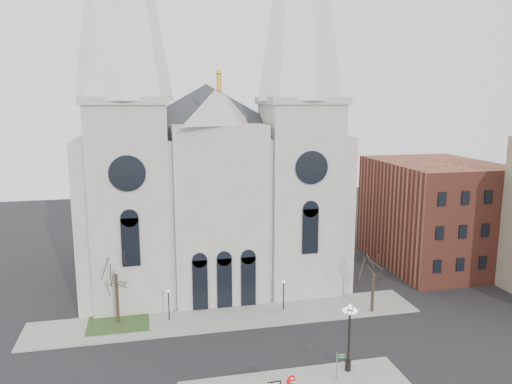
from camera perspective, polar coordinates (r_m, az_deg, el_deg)
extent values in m
plane|color=black|center=(43.42, -0.57, -20.13)|extent=(160.00, 160.00, 0.00)
cube|color=gray|center=(52.97, -3.16, -14.09)|extent=(40.00, 6.00, 0.14)
cube|color=#243F1B|center=(53.39, -15.44, -14.26)|extent=(6.00, 5.00, 0.18)
cube|color=#A29E97|center=(64.34, -5.47, -1.27)|extent=(30.00, 24.00, 18.00)
pyramid|color=#2D3035|center=(63.00, -5.71, 12.20)|extent=(33.00, 26.40, 6.00)
cube|color=#A29E97|center=(55.16, -14.20, -1.43)|extent=(8.00, 8.00, 22.00)
cylinder|color=black|center=(50.48, -14.50, 2.08)|extent=(3.60, 0.30, 3.60)
cube|color=#A29E97|center=(57.79, 4.97, -0.60)|extent=(8.00, 8.00, 22.00)
cylinder|color=black|center=(53.34, 6.36, 2.79)|extent=(3.60, 0.30, 3.60)
cube|color=#A29E97|center=(54.51, -4.14, -2.62)|extent=(10.00, 5.00, 19.50)
pyramid|color=#A29E97|center=(53.07, -4.31, 9.83)|extent=(11.00, 5.00, 4.00)
cube|color=brown|center=(71.29, 19.70, -2.33)|extent=(14.00, 18.00, 14.00)
cylinder|color=black|center=(52.39, -15.58, -11.74)|extent=(0.32, 0.32, 5.25)
cylinder|color=black|center=(54.72, 13.19, -11.23)|extent=(0.32, 0.32, 4.20)
cylinder|color=black|center=(52.24, -9.93, -12.73)|extent=(0.12, 0.12, 3.00)
sphere|color=white|center=(51.63, -9.99, -11.10)|extent=(0.32, 0.32, 0.32)
cylinder|color=black|center=(54.01, 3.16, -11.78)|extent=(0.12, 0.12, 3.00)
sphere|color=white|center=(53.42, 3.18, -10.19)|extent=(0.32, 0.32, 0.32)
cylinder|color=#BA110C|center=(38.54, 4.00, -20.64)|extent=(0.85, 0.13, 0.85)
cylinder|color=white|center=(38.54, 4.00, -20.64)|extent=(0.91, 0.12, 0.92)
cube|color=white|center=(38.47, 4.00, -20.47)|extent=(0.47, 0.07, 0.11)
cube|color=white|center=(38.61, 4.00, -20.82)|extent=(0.53, 0.08, 0.11)
cylinder|color=black|center=(43.13, 10.56, -16.44)|extent=(0.18, 0.18, 5.14)
cylinder|color=black|center=(44.13, 10.46, -18.90)|extent=(0.49, 0.49, 0.89)
sphere|color=white|center=(41.83, 10.71, -12.69)|extent=(0.36, 0.36, 0.36)
cube|color=black|center=(38.28, 2.10, -20.99)|extent=(1.00, 0.08, 0.32)
cylinder|color=slate|center=(42.47, 9.20, -19.06)|extent=(0.09, 0.09, 2.26)
cube|color=#0C5927|center=(42.10, 9.74, -17.84)|extent=(0.64, 0.08, 0.15)
cube|color=#0C5927|center=(42.20, 9.73, -18.09)|extent=(0.64, 0.08, 0.15)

